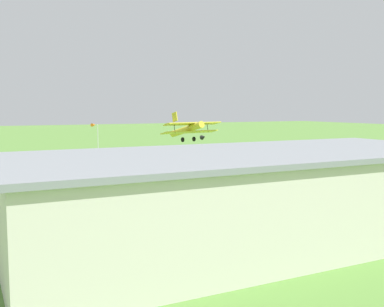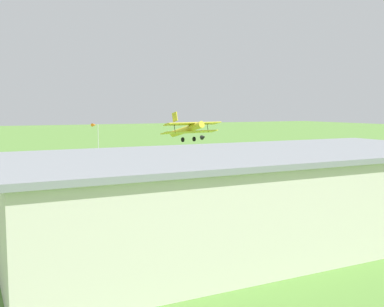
{
  "view_description": "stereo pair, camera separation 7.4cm",
  "coord_description": "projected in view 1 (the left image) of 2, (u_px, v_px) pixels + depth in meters",
  "views": [
    {
      "loc": [
        23.64,
        62.62,
        9.68
      ],
      "look_at": [
        0.04,
        15.72,
        4.38
      ],
      "focal_mm": 42.46,
      "sensor_mm": 36.0,
      "label": 1
    },
    {
      "loc": [
        23.58,
        62.65,
        9.68
      ],
      "look_at": [
        0.04,
        15.72,
        4.38
      ],
      "focal_mm": 42.46,
      "sensor_mm": 36.0,
      "label": 2
    }
  ],
  "objects": [
    {
      "name": "ground_plane",
      "position": [
        145.0,
        173.0,
        67.2
      ],
      "size": [
        400.0,
        400.0,
        0.0
      ],
      "primitive_type": "plane",
      "color": "#568438"
    },
    {
      "name": "person_by_parked_cars",
      "position": [
        280.0,
        187.0,
        50.9
      ],
      "size": [
        0.44,
        0.44,
        1.62
      ],
      "color": "#3F3F47",
      "rests_on": "ground_plane"
    },
    {
      "name": "person_near_hangar_door",
      "position": [
        299.0,
        187.0,
        50.41
      ],
      "size": [
        0.46,
        0.46,
        1.72
      ],
      "color": "#B23333",
      "rests_on": "ground_plane"
    },
    {
      "name": "windsock",
      "position": [
        95.0,
        128.0,
        82.28
      ],
      "size": [
        1.42,
        1.36,
        6.89
      ],
      "color": "silver",
      "rests_on": "ground_plane"
    },
    {
      "name": "biplane",
      "position": [
        188.0,
        129.0,
        61.26
      ],
      "size": [
        8.83,
        7.77,
        4.05
      ],
      "color": "yellow"
    },
    {
      "name": "hangar",
      "position": [
        254.0,
        196.0,
        32.69
      ],
      "size": [
        34.71,
        14.62,
        6.61
      ],
      "color": "beige",
      "rests_on": "ground_plane"
    }
  ]
}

